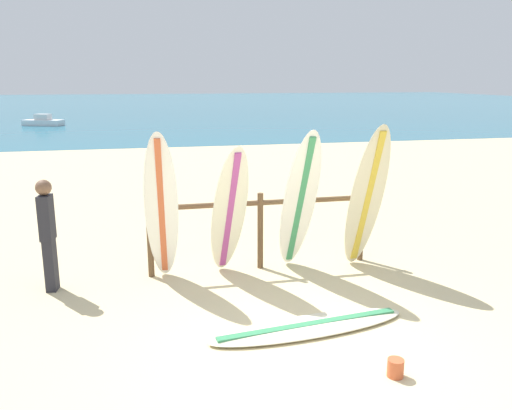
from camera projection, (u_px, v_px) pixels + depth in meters
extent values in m
plane|color=beige|center=(304.00, 356.00, 5.65)|extent=(120.00, 120.00, 0.00)
cube|color=teal|center=(149.00, 104.00, 60.64)|extent=(120.00, 80.00, 0.01)
cylinder|color=brown|center=(150.00, 238.00, 7.79)|extent=(0.09, 0.09, 1.20)
cylinder|color=brown|center=(260.00, 231.00, 8.15)|extent=(0.09, 0.09, 1.20)
cylinder|color=brown|center=(361.00, 225.00, 8.51)|extent=(0.09, 0.09, 1.20)
cylinder|color=brown|center=(260.00, 203.00, 8.05)|extent=(3.45, 0.08, 0.08)
ellipsoid|color=white|center=(161.00, 208.00, 7.47)|extent=(0.54, 0.71, 2.22)
cube|color=#CC5933|center=(161.00, 208.00, 7.47)|extent=(0.15, 0.63, 2.05)
ellipsoid|color=silver|center=(229.00, 212.00, 7.59)|extent=(0.61, 1.04, 2.04)
cube|color=#A53F8C|center=(229.00, 212.00, 7.59)|extent=(0.20, 0.92, 1.88)
ellipsoid|color=white|center=(299.00, 202.00, 7.76)|extent=(0.55, 1.09, 2.24)
cube|color=#388C59|center=(299.00, 202.00, 7.76)|extent=(0.13, 1.00, 2.07)
ellipsoid|color=beige|center=(367.00, 198.00, 7.94)|extent=(0.66, 0.83, 2.28)
cube|color=gold|center=(367.00, 198.00, 7.94)|extent=(0.19, 0.73, 2.11)
ellipsoid|color=beige|center=(309.00, 326.00, 6.25)|extent=(2.53, 0.89, 0.07)
cube|color=#388C59|center=(309.00, 326.00, 6.25)|extent=(2.27, 0.38, 0.08)
cube|color=#26262D|center=(51.00, 265.00, 7.33)|extent=(0.17, 0.23, 0.74)
cube|color=#26262D|center=(46.00, 218.00, 7.17)|extent=(0.20, 0.27, 0.62)
sphere|color=brown|center=(43.00, 188.00, 7.08)|extent=(0.21, 0.21, 0.21)
cube|color=silver|center=(43.00, 123.00, 32.99)|extent=(2.58, 1.72, 0.35)
cube|color=silver|center=(43.00, 117.00, 32.90)|extent=(1.04, 0.91, 0.36)
cylinder|color=#CC5933|center=(395.00, 368.00, 5.25)|extent=(0.17, 0.17, 0.18)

